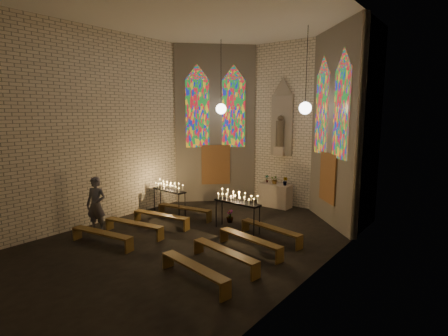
{
  "coord_description": "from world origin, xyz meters",
  "views": [
    {
      "loc": [
        7.32,
        -7.55,
        4.03
      ],
      "look_at": [
        0.18,
        1.63,
        2.19
      ],
      "focal_mm": 28.0,
      "sensor_mm": 36.0,
      "label": 1
    }
  ],
  "objects": [
    {
      "name": "pew_left_2",
      "position": [
        -1.92,
        -0.58,
        0.36
      ],
      "size": [
        2.3,
        0.69,
        0.44
      ],
      "rotation": [
        0.0,
        0.0,
        0.17
      ],
      "color": "#563E18",
      "rests_on": "ground"
    },
    {
      "name": "pew_right_1",
      "position": [
        1.92,
        0.62,
        0.36
      ],
      "size": [
        2.3,
        0.69,
        0.44
      ],
      "rotation": [
        0.0,
        0.0,
        -0.17
      ],
      "color": "#563E18",
      "rests_on": "ground"
    },
    {
      "name": "votive_stand_right",
      "position": [
        0.55,
        1.89,
        1.1
      ],
      "size": [
        1.75,
        0.47,
        1.28
      ],
      "rotation": [
        0.0,
        0.0,
        -0.03
      ],
      "color": "black",
      "rests_on": "ground"
    },
    {
      "name": "flower_vase_right",
      "position": [
        0.5,
        5.43,
        1.19
      ],
      "size": [
        0.25,
        0.23,
        0.38
      ],
      "primitive_type": "imported",
      "rotation": [
        0.0,
        0.0,
        -0.32
      ],
      "color": "#4C723F",
      "rests_on": "altar"
    },
    {
      "name": "pew_left_3",
      "position": [
        -1.92,
        -1.78,
        0.36
      ],
      "size": [
        2.3,
        0.69,
        0.44
      ],
      "rotation": [
        0.0,
        0.0,
        0.17
      ],
      "color": "#563E18",
      "rests_on": "ground"
    },
    {
      "name": "aisle_flower_pot",
      "position": [
        -0.21,
        2.48,
        0.23
      ],
      "size": [
        0.31,
        0.31,
        0.47
      ],
      "primitive_type": "imported",
      "rotation": [
        0.0,
        0.0,
        -0.22
      ],
      "color": "#4C723F",
      "rests_on": "ground"
    },
    {
      "name": "floor",
      "position": [
        0.0,
        0.0,
        0.0
      ],
      "size": [
        12.0,
        12.0,
        0.0
      ],
      "primitive_type": "plane",
      "color": "black",
      "rests_on": "ground"
    },
    {
      "name": "room",
      "position": [
        -0.0,
        3.37,
        3.72
      ],
      "size": [
        8.22,
        12.43,
        7.0
      ],
      "color": "beige",
      "rests_on": "ground"
    },
    {
      "name": "altar",
      "position": [
        0.0,
        5.45,
        0.5
      ],
      "size": [
        1.4,
        0.6,
        1.0
      ],
      "primitive_type": "cube",
      "color": "#C0AF9C",
      "rests_on": "ground"
    },
    {
      "name": "flower_vase_center",
      "position": [
        -0.0,
        5.43,
        1.2
      ],
      "size": [
        0.38,
        0.34,
        0.39
      ],
      "primitive_type": "imported",
      "rotation": [
        0.0,
        0.0,
        -0.1
      ],
      "color": "#4C723F",
      "rests_on": "altar"
    },
    {
      "name": "pew_right_0",
      "position": [
        1.92,
        1.82,
        0.36
      ],
      "size": [
        2.3,
        0.69,
        0.44
      ],
      "rotation": [
        0.0,
        0.0,
        -0.17
      ],
      "color": "#563E18",
      "rests_on": "ground"
    },
    {
      "name": "pew_right_3",
      "position": [
        1.92,
        -1.78,
        0.36
      ],
      "size": [
        2.3,
        0.69,
        0.44
      ],
      "rotation": [
        0.0,
        0.0,
        -0.17
      ],
      "color": "#563E18",
      "rests_on": "ground"
    },
    {
      "name": "pew_right_2",
      "position": [
        1.92,
        -0.58,
        0.36
      ],
      "size": [
        2.3,
        0.69,
        0.44
      ],
      "rotation": [
        0.0,
        0.0,
        -0.17
      ],
      "color": "#563E18",
      "rests_on": "ground"
    },
    {
      "name": "pew_left_0",
      "position": [
        -1.92,
        1.82,
        0.36
      ],
      "size": [
        2.3,
        0.69,
        0.44
      ],
      "rotation": [
        0.0,
        0.0,
        0.17
      ],
      "color": "#563E18",
      "rests_on": "ground"
    },
    {
      "name": "flower_vase_left",
      "position": [
        -0.46,
        5.54,
        1.17
      ],
      "size": [
        0.2,
        0.16,
        0.33
      ],
      "primitive_type": "imported",
      "rotation": [
        0.0,
        0.0,
        0.25
      ],
      "color": "#4C723F",
      "rests_on": "altar"
    },
    {
      "name": "pew_left_1",
      "position": [
        -1.92,
        0.62,
        0.36
      ],
      "size": [
        2.3,
        0.69,
        0.44
      ],
      "rotation": [
        0.0,
        0.0,
        0.17
      ],
      "color": "#563E18",
      "rests_on": "ground"
    },
    {
      "name": "votive_stand_left",
      "position": [
        -2.85,
        1.92,
        1.05
      ],
      "size": [
        1.69,
        0.52,
        1.22
      ],
      "rotation": [
        0.0,
        0.0,
        -0.08
      ],
      "color": "black",
      "rests_on": "ground"
    },
    {
      "name": "visitor",
      "position": [
        -3.1,
        -1.18,
        0.96
      ],
      "size": [
        0.83,
        0.71,
        1.92
      ],
      "primitive_type": "imported",
      "rotation": [
        0.0,
        0.0,
        0.43
      ],
      "color": "#555460",
      "rests_on": "ground"
    }
  ]
}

